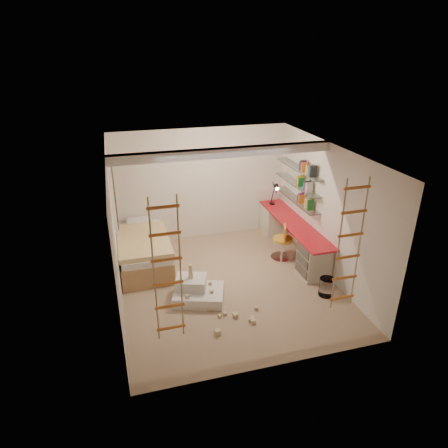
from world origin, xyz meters
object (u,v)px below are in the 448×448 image
object	(u,v)px
desk	(292,236)
bed	(144,250)
play_platform	(197,291)
swivel_chair	(283,247)

from	to	relation	value
desk	bed	world-z (taller)	desk
desk	play_platform	distance (m)	2.68
play_platform	swivel_chair	bearing A→B (deg)	24.52
desk	play_platform	size ratio (longest dim) A/B	2.66
bed	swivel_chair	distance (m)	2.94
bed	swivel_chair	xyz separation A→B (m)	(2.88, -0.57, -0.03)
bed	play_platform	xyz separation A→B (m)	(0.80, -1.52, -0.18)
desk	swivel_chair	distance (m)	0.39
swivel_chair	play_platform	world-z (taller)	swivel_chair
swivel_chair	play_platform	distance (m)	2.30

